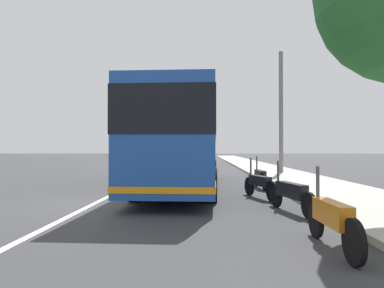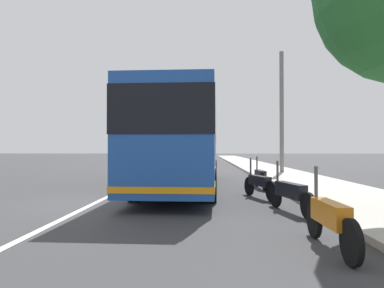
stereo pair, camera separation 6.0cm
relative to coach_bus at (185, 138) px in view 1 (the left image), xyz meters
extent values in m
plane|color=#38383A|center=(-4.35, 2.35, -2.00)|extent=(220.00, 220.00, 0.00)
cube|color=#B2ADA3|center=(5.65, -5.32, -1.93)|extent=(110.00, 3.60, 0.14)
cube|color=silver|center=(5.65, 2.35, -1.99)|extent=(110.00, 0.16, 0.01)
cube|color=#1E4C9E|center=(0.00, 0.00, -0.11)|extent=(12.47, 2.91, 3.07)
cube|color=black|center=(0.00, 0.00, 0.52)|extent=(12.51, 2.95, 1.20)
cube|color=orange|center=(0.00, 0.00, -1.40)|extent=(12.50, 2.94, 0.16)
cylinder|color=black|center=(4.00, 1.03, -1.50)|extent=(1.01, 0.33, 1.00)
cylinder|color=black|center=(3.93, -1.28, -1.50)|extent=(1.01, 0.33, 1.00)
cylinder|color=black|center=(-3.93, 1.28, -1.50)|extent=(1.01, 0.33, 1.00)
cylinder|color=black|center=(-4.00, -1.03, -1.50)|extent=(1.01, 0.33, 1.00)
cylinder|color=black|center=(-8.05, -2.76, -1.68)|extent=(0.64, 0.09, 0.64)
cylinder|color=black|center=(-9.58, -2.79, -1.68)|extent=(0.64, 0.09, 0.64)
cube|color=orange|center=(-8.82, -2.78, -1.43)|extent=(1.15, 0.26, 0.36)
cylinder|color=#4C4C51|center=(-8.17, -2.77, -1.08)|extent=(0.06, 0.06, 0.70)
cylinder|color=black|center=(-4.79, -2.74, -1.69)|extent=(0.61, 0.22, 0.61)
cylinder|color=black|center=(-6.46, -3.13, -1.69)|extent=(0.61, 0.22, 0.61)
cube|color=black|center=(-5.62, -2.93, -1.44)|extent=(1.31, 0.53, 0.36)
cylinder|color=#4C4C51|center=(-4.91, -2.76, -1.09)|extent=(0.06, 0.06, 0.70)
cylinder|color=black|center=(-2.39, -2.33, -1.69)|extent=(0.61, 0.26, 0.62)
cylinder|color=black|center=(-3.87, -2.80, -1.69)|extent=(0.61, 0.26, 0.62)
cube|color=black|center=(-3.13, -2.56, -1.44)|extent=(1.18, 0.58, 0.31)
cylinder|color=#4C4C51|center=(-2.50, -2.36, -1.09)|extent=(0.06, 0.06, 0.70)
cylinder|color=black|center=(0.47, -2.98, -1.68)|extent=(0.63, 0.11, 0.63)
cylinder|color=black|center=(-1.14, -3.06, -1.68)|extent=(0.63, 0.11, 0.63)
cube|color=black|center=(-0.34, -3.02, -1.43)|extent=(1.22, 0.29, 0.31)
cylinder|color=#4C4C51|center=(0.35, -2.99, -1.08)|extent=(0.06, 0.06, 0.70)
cube|color=gold|center=(18.80, 4.50, -1.41)|extent=(4.38, 2.09, 0.81)
cube|color=black|center=(19.01, 4.52, -0.75)|extent=(2.38, 1.79, 0.53)
cylinder|color=black|center=(17.46, 3.59, -1.68)|extent=(0.65, 0.27, 0.64)
cylinder|color=black|center=(17.34, 5.20, -1.68)|extent=(0.65, 0.27, 0.64)
cylinder|color=black|center=(20.26, 3.81, -1.68)|extent=(0.65, 0.27, 0.64)
cylinder|color=black|center=(20.14, 5.41, -1.68)|extent=(0.65, 0.27, 0.64)
cube|color=red|center=(19.96, -0.20, -1.43)|extent=(4.44, 1.92, 0.77)
cube|color=black|center=(19.97, -0.20, -0.77)|extent=(2.17, 1.74, 0.55)
cylinder|color=black|center=(21.43, 0.64, -1.68)|extent=(0.64, 0.23, 0.64)
cylinder|color=black|center=(21.41, -1.07, -1.68)|extent=(0.64, 0.23, 0.64)
cylinder|color=black|center=(18.51, 0.67, -1.68)|extent=(0.64, 0.23, 0.64)
cylinder|color=black|center=(18.49, -1.05, -1.68)|extent=(0.64, 0.23, 0.64)
cube|color=red|center=(30.60, 4.63, -1.46)|extent=(4.14, 1.92, 0.71)
cube|color=black|center=(30.72, 4.64, -0.84)|extent=(2.12, 1.71, 0.54)
cylinder|color=black|center=(29.28, 3.77, -1.68)|extent=(0.65, 0.24, 0.64)
cylinder|color=black|center=(29.23, 5.40, -1.68)|extent=(0.65, 0.24, 0.64)
cylinder|color=black|center=(31.97, 3.86, -1.68)|extent=(0.65, 0.24, 0.64)
cylinder|color=black|center=(31.92, 5.49, -1.68)|extent=(0.65, 0.24, 0.64)
cylinder|color=slate|center=(7.57, -5.57, 1.80)|extent=(0.25, 0.25, 7.60)
camera|label=1|loc=(-14.38, -0.78, -0.43)|focal=33.01mm
camera|label=2|loc=(-14.38, -0.84, -0.43)|focal=33.01mm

